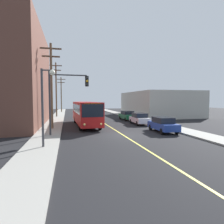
{
  "coord_description": "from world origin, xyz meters",
  "views": [
    {
      "loc": [
        -5.34,
        -18.18,
        3.46
      ],
      "look_at": [
        0.0,
        4.86,
        2.0
      ],
      "focal_mm": 30.97,
      "sensor_mm": 36.0,
      "label": 1
    }
  ],
  "objects_px": {
    "parked_car_blue": "(163,124)",
    "street_lamp_left": "(46,96)",
    "utility_pole_far": "(61,93)",
    "utility_pole_near": "(51,82)",
    "traffic_signal_left_corner": "(66,91)",
    "parked_car_green": "(127,115)",
    "utility_pole_mid": "(56,87)",
    "parked_car_white": "(139,118)",
    "city_bus": "(86,112)"
  },
  "relations": [
    {
      "from": "parked_car_blue",
      "to": "parked_car_white",
      "type": "height_order",
      "value": "same"
    },
    {
      "from": "utility_pole_near",
      "to": "street_lamp_left",
      "type": "bearing_deg",
      "value": -88.3
    },
    {
      "from": "parked_car_white",
      "to": "parked_car_green",
      "type": "bearing_deg",
      "value": 89.4
    },
    {
      "from": "parked_car_green",
      "to": "utility_pole_mid",
      "type": "height_order",
      "value": "utility_pole_mid"
    },
    {
      "from": "city_bus",
      "to": "street_lamp_left",
      "type": "distance_m",
      "value": 12.72
    },
    {
      "from": "parked_car_green",
      "to": "utility_pole_far",
      "type": "height_order",
      "value": "utility_pole_far"
    },
    {
      "from": "parked_car_green",
      "to": "utility_pole_near",
      "type": "relative_size",
      "value": 0.45
    },
    {
      "from": "utility_pole_mid",
      "to": "street_lamp_left",
      "type": "distance_m",
      "value": 26.31
    },
    {
      "from": "city_bus",
      "to": "parked_car_blue",
      "type": "distance_m",
      "value": 10.61
    },
    {
      "from": "parked_car_green",
      "to": "utility_pole_near",
      "type": "bearing_deg",
      "value": -145.16
    },
    {
      "from": "city_bus",
      "to": "utility_pole_near",
      "type": "height_order",
      "value": "utility_pole_near"
    },
    {
      "from": "utility_pole_near",
      "to": "utility_pole_mid",
      "type": "xyz_separation_m",
      "value": [
        -0.37,
        16.97,
        0.5
      ]
    },
    {
      "from": "city_bus",
      "to": "utility_pole_far",
      "type": "xyz_separation_m",
      "value": [
        -4.02,
        30.25,
        3.71
      ]
    },
    {
      "from": "utility_pole_far",
      "to": "traffic_signal_left_corner",
      "type": "relative_size",
      "value": 1.63
    },
    {
      "from": "parked_car_green",
      "to": "utility_pole_mid",
      "type": "xyz_separation_m",
      "value": [
        -12.21,
        8.73,
        5.22
      ]
    },
    {
      "from": "street_lamp_left",
      "to": "parked_car_green",
      "type": "bearing_deg",
      "value": 56.49
    },
    {
      "from": "parked_car_blue",
      "to": "utility_pole_near",
      "type": "xyz_separation_m",
      "value": [
        -11.83,
        4.53,
        4.72
      ]
    },
    {
      "from": "utility_pole_near",
      "to": "utility_pole_mid",
      "type": "relative_size",
      "value": 0.91
    },
    {
      "from": "city_bus",
      "to": "street_lamp_left",
      "type": "height_order",
      "value": "street_lamp_left"
    },
    {
      "from": "city_bus",
      "to": "parked_car_blue",
      "type": "height_order",
      "value": "city_bus"
    },
    {
      "from": "street_lamp_left",
      "to": "parked_car_blue",
      "type": "bearing_deg",
      "value": 22.1
    },
    {
      "from": "parked_car_green",
      "to": "utility_pole_near",
      "type": "xyz_separation_m",
      "value": [
        -11.84,
        -8.24,
        4.72
      ]
    },
    {
      "from": "parked_car_green",
      "to": "street_lamp_left",
      "type": "relative_size",
      "value": 0.81
    },
    {
      "from": "parked_car_green",
      "to": "street_lamp_left",
      "type": "distance_m",
      "value": 21.15
    },
    {
      "from": "utility_pole_near",
      "to": "street_lamp_left",
      "type": "xyz_separation_m",
      "value": [
        0.27,
        -9.23,
        -1.82
      ]
    },
    {
      "from": "parked_car_blue",
      "to": "utility_pole_far",
      "type": "bearing_deg",
      "value": 107.31
    },
    {
      "from": "parked_car_white",
      "to": "utility_pole_mid",
      "type": "height_order",
      "value": "utility_pole_mid"
    },
    {
      "from": "utility_pole_far",
      "to": "street_lamp_left",
      "type": "relative_size",
      "value": 1.78
    },
    {
      "from": "utility_pole_near",
      "to": "parked_car_green",
      "type": "bearing_deg",
      "value": 34.84
    },
    {
      "from": "traffic_signal_left_corner",
      "to": "parked_car_green",
      "type": "bearing_deg",
      "value": 51.46
    },
    {
      "from": "parked_car_green",
      "to": "utility_pole_mid",
      "type": "bearing_deg",
      "value": 144.43
    },
    {
      "from": "utility_pole_near",
      "to": "utility_pole_far",
      "type": "height_order",
      "value": "utility_pole_near"
    },
    {
      "from": "parked_car_green",
      "to": "street_lamp_left",
      "type": "height_order",
      "value": "street_lamp_left"
    },
    {
      "from": "city_bus",
      "to": "street_lamp_left",
      "type": "relative_size",
      "value": 2.22
    },
    {
      "from": "parked_car_green",
      "to": "street_lamp_left",
      "type": "xyz_separation_m",
      "value": [
        -11.56,
        -17.47,
        2.9
      ]
    },
    {
      "from": "utility_pole_near",
      "to": "street_lamp_left",
      "type": "height_order",
      "value": "utility_pole_near"
    },
    {
      "from": "city_bus",
      "to": "utility_pole_far",
      "type": "height_order",
      "value": "utility_pole_far"
    },
    {
      "from": "parked_car_blue",
      "to": "traffic_signal_left_corner",
      "type": "xyz_separation_m",
      "value": [
        -10.14,
        0.03,
        3.46
      ]
    },
    {
      "from": "street_lamp_left",
      "to": "utility_pole_far",
      "type": "bearing_deg",
      "value": 90.19
    },
    {
      "from": "city_bus",
      "to": "street_lamp_left",
      "type": "bearing_deg",
      "value": -108.0
    },
    {
      "from": "parked_car_white",
      "to": "utility_pole_far",
      "type": "distance_m",
      "value": 33.16
    },
    {
      "from": "utility_pole_mid",
      "to": "parked_car_white",
      "type": "bearing_deg",
      "value": -50.42
    },
    {
      "from": "parked_car_blue",
      "to": "street_lamp_left",
      "type": "xyz_separation_m",
      "value": [
        -11.56,
        -4.69,
        2.9
      ]
    },
    {
      "from": "city_bus",
      "to": "parked_car_blue",
      "type": "xyz_separation_m",
      "value": [
        7.67,
        -7.26,
        -0.98
      ]
    },
    {
      "from": "traffic_signal_left_corner",
      "to": "street_lamp_left",
      "type": "bearing_deg",
      "value": -106.68
    },
    {
      "from": "parked_car_white",
      "to": "street_lamp_left",
      "type": "distance_m",
      "value": 16.53
    },
    {
      "from": "traffic_signal_left_corner",
      "to": "street_lamp_left",
      "type": "distance_m",
      "value": 4.97
    },
    {
      "from": "parked_car_blue",
      "to": "parked_car_white",
      "type": "distance_m",
      "value": 6.81
    },
    {
      "from": "street_lamp_left",
      "to": "utility_pole_near",
      "type": "bearing_deg",
      "value": 91.7
    },
    {
      "from": "parked_car_green",
      "to": "utility_pole_far",
      "type": "distance_m",
      "value": 27.76
    }
  ]
}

